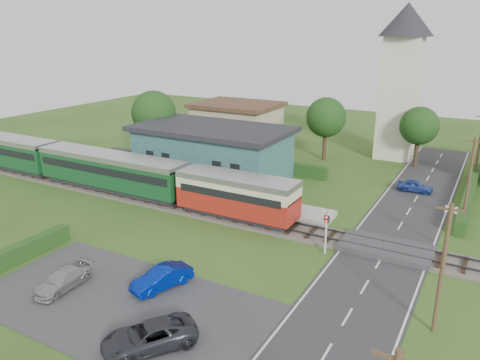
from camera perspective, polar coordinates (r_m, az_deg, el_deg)
The scene contains 29 objects.
ground at distance 35.82m, azimuth 0.76°, elevation -6.44°, with size 120.00×120.00×0.00m, color #2D4C19.
railway_track at distance 37.40m, azimuth 2.23°, elevation -5.18°, with size 76.00×3.20×0.49m.
road at distance 32.74m, azimuth 16.56°, elevation -9.67°, with size 6.00×70.00×0.05m, color #28282B.
car_park at distance 28.04m, azimuth -14.29°, elevation -14.41°, with size 17.00×9.00×0.08m, color #333335.
crossing_deck at distance 34.42m, azimuth 17.37°, elevation -7.97°, with size 6.20×3.40×0.45m, color #333335.
platform at distance 44.86m, azimuth -7.32°, elevation -1.15°, with size 30.00×3.00×0.45m, color gray.
equipment_hut at distance 49.43m, azimuth -14.89°, elevation 2.03°, with size 2.30×2.30×2.55m.
station_building at distance 48.71m, azimuth -3.40°, elevation 3.54°, with size 16.00×9.00×5.30m.
train at distance 47.68m, azimuth -18.19°, elevation 1.69°, with size 43.20×2.90×3.40m.
church_tower at distance 57.84m, azimuth 19.14°, elevation 12.46°, with size 6.00×6.00×17.60m.
house_west at distance 62.92m, azimuth -0.37°, elevation 6.95°, with size 10.80×8.80×5.50m.
hedge_carpark at distance 34.40m, azimuth -26.13°, elevation -8.38°, with size 0.80×9.00×1.20m, color #193814.
hedge_roadside at distance 46.91m, azimuth 26.17°, elevation -1.57°, with size 0.80×18.00×1.20m, color #193814.
hedge_station at distance 52.96m, azimuth -0.74°, elevation 2.46°, with size 22.00×0.80×1.30m, color #193814.
tree_a at distance 56.33m, azimuth -10.47°, elevation 8.03°, with size 5.20×5.20×8.00m.
tree_b at distance 55.45m, azimuth 10.44°, elevation 7.50°, with size 4.60×4.60×7.34m.
tree_c at distance 55.16m, azimuth 21.02°, elevation 6.16°, with size 4.20×4.20×6.78m.
utility_pole_b at distance 25.32m, azimuth 23.45°, elevation -9.81°, with size 1.40×0.22×7.00m.
utility_pole_c at distance 40.29m, azimuth 26.13°, elevation -0.02°, with size 1.40×0.22×7.00m.
utility_pole_d at distance 51.92m, azimuth 27.10°, elevation 3.54°, with size 1.40×0.22×7.00m.
crossing_signal_near at distance 32.30m, azimuth 10.49°, elevation -5.42°, with size 0.84×0.28×3.28m.
crossing_signal_far at distance 35.47m, azimuth 24.18°, elevation -4.60°, with size 0.84×0.28×3.28m.
streetlamp_west at distance 62.59m, azimuth -8.28°, elevation 6.94°, with size 0.30×0.30×5.15m.
car_on_road at distance 47.29m, azimuth 20.56°, elevation -0.70°, with size 1.29×3.22×1.10m, color #253F97.
car_park_blue at distance 28.72m, azimuth -9.49°, elevation -11.69°, with size 1.32×3.80×1.25m, color navy.
car_park_silver at distance 30.18m, azimuth -20.82°, elevation -11.31°, with size 1.55×3.82×1.11m, color gray.
car_park_dark at distance 24.09m, azimuth -11.00°, elevation -18.17°, with size 2.12×4.59×1.28m, color #2B2B33.
pedestrian_near at distance 41.14m, azimuth -1.06°, elevation -1.30°, with size 0.57×0.37×1.56m, color gray.
pedestrian_far at distance 48.73m, azimuth -14.26°, elevation 1.47°, with size 0.95×0.74×1.96m, color gray.
Camera 1 is at (15.53, -28.69, 14.78)m, focal length 35.00 mm.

